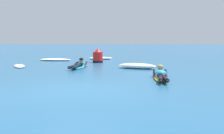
# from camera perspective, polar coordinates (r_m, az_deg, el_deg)

# --- Properties ---
(ground_plane) EXTENTS (120.00, 120.00, 0.00)m
(ground_plane) POSITION_cam_1_polar(r_m,az_deg,el_deg) (18.07, -0.87, 1.13)
(ground_plane) COLOR #235B84
(surfer_near) EXTENTS (0.59, 2.53, 0.55)m
(surfer_near) POSITION_cam_1_polar(r_m,az_deg,el_deg) (10.22, 10.01, -1.72)
(surfer_near) COLOR yellow
(surfer_near) RESTS_ON ground
(surfer_far) EXTENTS (0.74, 2.51, 0.54)m
(surfer_far) POSITION_cam_1_polar(r_m,az_deg,el_deg) (14.13, -6.84, 0.36)
(surfer_far) COLOR #2DB2D1
(surfer_far) RESTS_ON ground
(drifting_surfboard) EXTENTS (1.40, 2.22, 0.16)m
(drifting_surfboard) POSITION_cam_1_polar(r_m,az_deg,el_deg) (15.72, -18.42, 0.27)
(drifting_surfboard) COLOR silver
(drifting_surfboard) RESTS_ON ground
(whitewater_front) EXTENTS (2.01, 1.19, 0.27)m
(whitewater_front) POSITION_cam_1_polar(r_m,az_deg,el_deg) (13.77, 5.15, 0.18)
(whitewater_front) COLOR white
(whitewater_front) RESTS_ON ground
(whitewater_mid_left) EXTENTS (1.76, 0.73, 0.18)m
(whitewater_mid_left) POSITION_cam_1_polar(r_m,az_deg,el_deg) (19.96, -2.34, 1.80)
(whitewater_mid_left) COLOR white
(whitewater_mid_left) RESTS_ON ground
(whitewater_mid_right) EXTENTS (2.26, 1.20, 0.14)m
(whitewater_mid_right) POSITION_cam_1_polar(r_m,az_deg,el_deg) (19.27, -11.51, 1.50)
(whitewater_mid_right) COLOR white
(whitewater_mid_right) RESTS_ON ground
(channel_marker_buoy) EXTENTS (0.64, 0.64, 0.90)m
(channel_marker_buoy) POSITION_cam_1_polar(r_m,az_deg,el_deg) (17.24, -2.91, 2.05)
(channel_marker_buoy) COLOR red
(channel_marker_buoy) RESTS_ON ground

